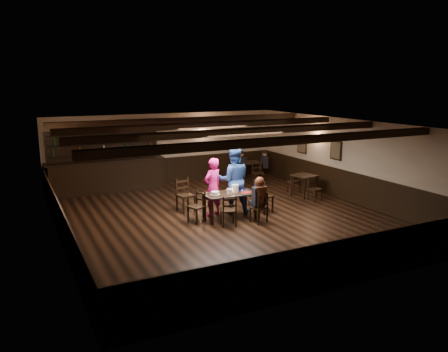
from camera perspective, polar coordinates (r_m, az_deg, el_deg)
name	(u,v)px	position (r m, az deg, el deg)	size (l,w,h in m)	color
ground	(224,217)	(12.74, 0.05, -5.44)	(10.00, 10.00, 0.00)	black
room_shell	(224,158)	(12.37, 0.01, 2.34)	(9.02, 10.02, 2.71)	beige
dining_table	(230,196)	(12.47, 0.74, -2.66)	(1.50, 0.78, 0.75)	black
chair_near_left	(229,209)	(11.82, 0.65, -4.28)	(0.49, 0.48, 0.87)	black
chair_near_right	(261,206)	(12.15, 4.81, -3.91)	(0.47, 0.46, 0.86)	black
chair_end_left	(199,204)	(12.29, -3.34, -3.63)	(0.51, 0.52, 0.88)	black
chair_end_right	(262,194)	(13.07, 4.95, -2.37)	(0.57, 0.58, 1.00)	black
chair_far_pushed	(184,192)	(13.30, -5.24, -2.12)	(0.54, 0.52, 1.00)	black
woman_pink	(213,187)	(12.73, -1.49, -1.46)	(0.63, 0.41, 1.72)	#DC107A
man_blue	(233,180)	(12.99, 1.23, -0.52)	(0.97, 0.76, 2.00)	navy
seated_person	(259,193)	(12.09, 4.65, -2.23)	(0.36, 0.54, 0.88)	black
cake	(215,193)	(12.30, -1.18, -2.26)	(0.28, 0.28, 0.09)	white
plate_stack_a	(230,191)	(12.38, 0.72, -2.01)	(0.15, 0.15, 0.14)	white
plate_stack_b	(235,188)	(12.57, 1.49, -1.62)	(0.19, 0.19, 0.22)	white
tea_light	(231,191)	(12.59, 0.96, -1.99)	(0.06, 0.06, 0.06)	#A5A8AD
salt_shaker	(242,191)	(12.51, 2.41, -2.01)	(0.03, 0.03, 0.08)	silver
pepper_shaker	(242,191)	(12.53, 2.40, -1.97)	(0.04, 0.04, 0.09)	#A5A8AD
drink_glass	(237,190)	(12.65, 1.65, -1.82)	(0.06, 0.06, 0.09)	silver
menu_red	(246,192)	(12.58, 2.86, -2.12)	(0.31, 0.22, 0.00)	maroon
menu_blue	(244,190)	(12.78, 2.61, -1.88)	(0.26, 0.18, 0.00)	#101250
bar_counter	(106,171)	(16.18, -15.14, 0.59)	(4.13, 0.70, 2.20)	black
back_table_a	(304,178)	(15.16, 10.46, -0.27)	(0.86, 0.86, 0.75)	black
back_table_b	(249,164)	(17.39, 3.34, 1.52)	(0.98, 0.98, 0.75)	black
bg_patron_left	(241,160)	(17.05, 2.21, 2.04)	(0.31, 0.42, 0.79)	black
bg_patron_right	(264,159)	(17.65, 5.31, 2.21)	(0.28, 0.38, 0.71)	black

